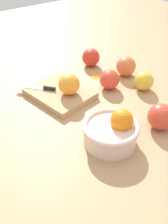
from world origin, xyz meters
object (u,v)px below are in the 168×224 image
bowl (112,131)px  cutting_board (60,93)px  orange_on_board (69,84)px  apple_front_right_2 (91,57)px  apple_front_right_3 (126,66)px  apple_front_left (161,117)px  apple_front_right (110,79)px  knife (41,87)px  apple_front_left_2 (144,81)px

bowl → cutting_board: bowl is taller
bowl → orange_on_board: bowl is taller
apple_front_right_2 → apple_front_right_3: apple_front_right_3 is taller
bowl → apple_front_left: bearing=-102.0°
bowl → apple_front_right_2: size_ratio=2.15×
apple_front_right → apple_front_right_2: size_ratio=0.98×
knife → apple_front_right_2: 0.29m
knife → apple_front_left: apple_front_left is taller
apple_front_right_3 → knife: bearing=77.9°
knife → apple_front_right_2: bearing=-75.3°
knife → apple_front_left_2: (-0.19, -0.33, 0.01)m
cutting_board → orange_on_board: orange_on_board is taller
apple_front_right_3 → cutting_board: bearing=85.9°
apple_front_right → knife: bearing=63.4°
cutting_board → orange_on_board: bearing=-150.3°
knife → apple_front_left_2: size_ratio=1.82×
apple_front_right → apple_front_left_2: (-0.08, -0.10, -0.00)m
orange_on_board → apple_front_right_2: (0.16, -0.21, -0.02)m
apple_front_right_2 → apple_front_right: bearing=164.0°
apple_front_left → apple_front_right: 0.27m
orange_on_board → apple_front_left: (-0.29, -0.14, -0.02)m
apple_front_right → apple_front_right_3: size_ratio=0.95×
knife → apple_front_left_2: bearing=-120.7°
apple_front_right_2 → apple_front_right_3: (-0.15, -0.07, 0.00)m
bowl → orange_on_board: size_ratio=2.19×
apple_front_right_3 → apple_front_left_2: bearing=170.4°
apple_front_right_3 → apple_front_left_2: (-0.12, 0.02, -0.00)m
apple_front_left → bowl: bearing=78.0°
cutting_board → apple_front_right_2: size_ratio=2.87×
apple_front_right_2 → apple_front_left: bearing=170.8°
orange_on_board → apple_front_left_2: bearing=-112.5°
cutting_board → orange_on_board: 0.06m
orange_on_board → apple_front_left: 0.33m
apple_front_left_2 → orange_on_board: bearing=67.5°
orange_on_board → bowl: bearing=174.7°
apple_front_right_2 → apple_front_right_3: 0.16m
orange_on_board → apple_front_right_2: bearing=-53.2°
orange_on_board → apple_front_left: size_ratio=0.91×
apple_front_left_2 → apple_front_right_2: bearing=9.6°
knife → apple_front_left_2: 0.38m
cutting_board → apple_front_left: size_ratio=2.68×
apple_front_right → apple_front_right_3: 0.13m
bowl → cutting_board: (0.29, -0.00, -0.03)m
bowl → cutting_board: 0.29m
apple_front_right_3 → apple_front_left_2: size_ratio=1.10×
bowl → apple_front_right_2: bowl is taller
cutting_board → apple_front_right_3: (-0.02, -0.30, 0.03)m
bowl → apple_front_left: (-0.04, -0.17, -0.00)m
apple_front_left → apple_front_right_2: size_ratio=1.07×
orange_on_board → apple_front_left_2: orange_on_board is taller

